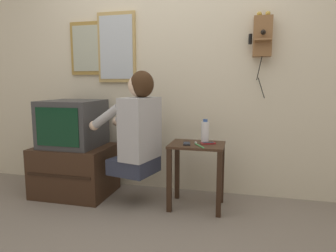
% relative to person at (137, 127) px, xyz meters
% --- Properties ---
extents(ground_plane, '(14.00, 14.00, 0.00)m').
position_rel_person_xyz_m(ground_plane, '(0.19, -0.70, -0.71)').
color(ground_plane, slate).
extents(wall_back, '(6.80, 0.05, 2.55)m').
position_rel_person_xyz_m(wall_back, '(0.19, 0.50, 0.56)').
color(wall_back, beige).
rests_on(wall_back, ground_plane).
extents(side_table, '(0.47, 0.37, 0.58)m').
position_rel_person_xyz_m(side_table, '(0.52, 0.07, -0.29)').
color(side_table, '#382316').
rests_on(side_table, ground_plane).
extents(person, '(0.61, 0.51, 0.91)m').
position_rel_person_xyz_m(person, '(0.00, 0.00, 0.00)').
color(person, '#2D3347').
rests_on(person, ground_plane).
extents(tv_stand, '(0.72, 0.57, 0.48)m').
position_rel_person_xyz_m(tv_stand, '(-0.70, 0.10, -0.47)').
color(tv_stand, '#382316').
rests_on(tv_stand, ground_plane).
extents(television, '(0.52, 0.53, 0.45)m').
position_rel_person_xyz_m(television, '(-0.71, 0.11, -0.01)').
color(television, '#38383A').
rests_on(television, tv_stand).
extents(wall_phone_antique, '(0.20, 0.18, 0.77)m').
position_rel_person_xyz_m(wall_phone_antique, '(1.05, 0.41, 0.80)').
color(wall_phone_antique, brown).
extents(framed_picture, '(0.42, 0.03, 0.55)m').
position_rel_person_xyz_m(framed_picture, '(-0.69, 0.46, 0.74)').
color(framed_picture, olive).
extents(wall_mirror, '(0.41, 0.03, 0.71)m').
position_rel_person_xyz_m(wall_mirror, '(-0.38, 0.46, 0.75)').
color(wall_mirror, tan).
extents(cell_phone_held, '(0.08, 0.13, 0.01)m').
position_rel_person_xyz_m(cell_phone_held, '(0.44, 0.02, -0.13)').
color(cell_phone_held, black).
rests_on(cell_phone_held, side_table).
extents(cell_phone_spare, '(0.14, 0.10, 0.01)m').
position_rel_person_xyz_m(cell_phone_spare, '(0.62, 0.08, -0.13)').
color(cell_phone_spare, maroon).
rests_on(cell_phone_spare, side_table).
extents(water_bottle, '(0.07, 0.07, 0.21)m').
position_rel_person_xyz_m(water_bottle, '(0.58, 0.15, -0.04)').
color(water_bottle, silver).
rests_on(water_bottle, side_table).
extents(toothbrush, '(0.11, 0.16, 0.02)m').
position_rel_person_xyz_m(toothbrush, '(0.55, -0.02, -0.13)').
color(toothbrush, '#4CBF66').
rests_on(toothbrush, side_table).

